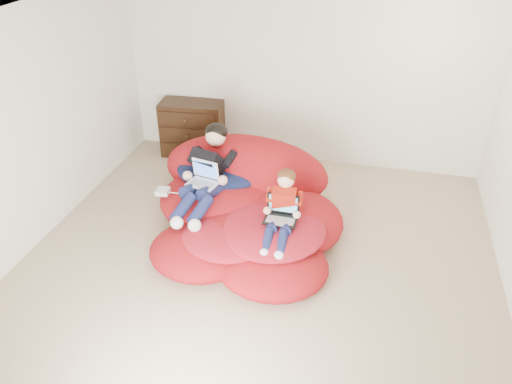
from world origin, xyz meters
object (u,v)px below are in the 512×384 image
Objects in this scene: laptop_black at (282,213)px; beanbag_pile at (246,205)px; older_boy at (207,168)px; dresser at (193,128)px; younger_boy at (282,207)px; laptop_white at (204,177)px.

beanbag_pile is at bearing 138.50° from laptop_black.
laptop_black is (0.98, -0.50, -0.13)m from older_boy.
dresser is 1.14× the size of younger_boy.
dresser is 2.74m from laptop_black.
dresser is at bearing 130.53° from younger_boy.
laptop_white is at bearing -169.32° from beanbag_pile.
younger_boy reaches higher than beanbag_pile.
older_boy is 1.59× the size of younger_boy.
beanbag_pile is 0.76m from younger_boy.
beanbag_pile is at bearing 139.49° from younger_boy.
beanbag_pile is at bearing 10.68° from laptop_white.
laptop_white is at bearing 160.19° from younger_boy.
younger_boy is at bearing 90.00° from laptop_black.
beanbag_pile reaches higher than laptop_black.
beanbag_pile is 0.62m from older_boy.
beanbag_pile is 2.88× the size of younger_boy.
laptop_white is (0.79, -1.72, 0.24)m from dresser.
dresser reaches higher than laptop_black.
older_boy reaches higher than dresser.
younger_boy reaches higher than dresser.
laptop_white is at bearing 159.38° from laptop_black.
younger_boy reaches higher than laptop_white.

